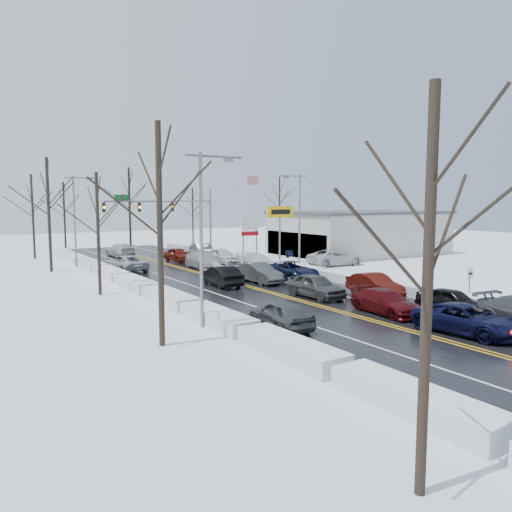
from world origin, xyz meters
TOP-DOWN VIEW (x-y plane):
  - ground at (0.00, 0.00)m, footprint 160.00×160.00m
  - road_surface at (0.00, 2.00)m, footprint 14.00×84.00m
  - snow_bank_left at (-7.60, 2.00)m, footprint 1.59×72.00m
  - snow_bank_right at (7.60, 2.00)m, footprint 1.59×72.00m
  - traffic_signal_mast at (3.45, 27.99)m, footprint 13.28×0.39m
  - tires_plus_sign at (10.50, 15.99)m, footprint 3.20×0.34m
  - used_vehicles_sign at (10.50, 22.00)m, footprint 2.20×0.22m
  - speed_limit_sign at (8.20, -8.00)m, footprint 0.55×0.09m
  - flagpole at (15.17, 30.00)m, footprint 1.87×1.20m
  - dealership_building at (23.98, 18.00)m, footprint 20.40×12.40m
  - streetlight_ne at (8.30, 10.00)m, footprint 3.20×0.25m
  - streetlight_sw at (-8.30, -4.00)m, footprint 3.20×0.25m
  - streetlight_nw at (-8.30, 24.00)m, footprint 3.20×0.25m
  - tree_left_a at (-11.00, -20.00)m, footprint 3.60×3.60m
  - tree_left_b at (-11.50, -6.00)m, footprint 4.00×4.00m
  - tree_left_c at (-10.50, 8.00)m, footprint 3.40×3.40m
  - tree_left_d at (-11.20, 22.00)m, footprint 4.20×4.20m
  - tree_left_e at (-10.80, 34.00)m, footprint 3.80×3.80m
  - tree_far_b at (-6.00, 41.00)m, footprint 3.60×3.60m
  - tree_far_c at (2.00, 39.00)m, footprint 4.40×4.40m
  - tree_far_d at (12.00, 40.50)m, footprint 3.40×3.40m
  - tree_far_e at (28.00, 41.00)m, footprint 4.20×4.20m
  - queued_car_2 at (1.92, -12.21)m, footprint 2.90×5.46m
  - queued_car_3 at (1.90, -6.93)m, footprint 2.35×4.97m
  - queued_car_4 at (1.60, -0.88)m, footprint 1.97×4.77m
  - queued_car_5 at (1.73, 6.40)m, footprint 1.77×4.84m
  - queued_car_6 at (1.86, 11.10)m, footprint 2.56×5.01m
  - queued_car_7 at (1.79, 16.47)m, footprint 2.69×5.85m
  - queued_car_8 at (1.87, 22.54)m, footprint 2.26×4.66m
  - queued_car_12 at (5.44, -8.78)m, footprint 2.21×4.38m
  - queued_car_13 at (5.40, -2.63)m, footprint 2.26×4.87m
  - queued_car_14 at (5.16, 6.47)m, footprint 2.64×5.41m
  - queued_car_15 at (5.42, 12.38)m, footprint 2.31×5.43m
  - queued_car_16 at (5.07, 18.74)m, footprint 1.93×4.78m
  - queued_car_17 at (5.43, 24.06)m, footprint 2.46×5.32m
  - oncoming_car_0 at (-1.57, 6.70)m, footprint 1.93×4.84m
  - oncoming_car_1 at (-5.23, 18.68)m, footprint 3.17×5.66m
  - oncoming_car_2 at (-1.87, 30.99)m, footprint 2.32×5.49m
  - oncoming_car_3 at (-5.17, -6.35)m, footprint 1.99×4.45m
  - parked_car_0 at (14.11, 11.31)m, footprint 6.06×3.13m
  - parked_car_1 at (17.00, 15.33)m, footprint 2.23×4.76m
  - parked_car_2 at (15.05, 20.64)m, footprint 2.53×5.21m

SIDE VIEW (x-z plane):
  - ground at x=0.00m, z-range 0.00..0.00m
  - snow_bank_left at x=-7.60m, z-range -0.38..0.38m
  - snow_bank_right at x=7.60m, z-range -0.38..0.38m
  - queued_car_2 at x=1.92m, z-range -0.73..0.73m
  - queued_car_3 at x=1.90m, z-range -0.70..0.70m
  - queued_car_4 at x=1.60m, z-range -0.81..0.81m
  - queued_car_5 at x=1.73m, z-range -0.79..0.79m
  - queued_car_6 at x=1.86m, z-range -0.68..0.68m
  - queued_car_7 at x=1.79m, z-range -0.83..0.83m
  - queued_car_8 at x=1.87m, z-range -0.77..0.77m
  - queued_car_12 at x=5.44m, z-range -0.72..0.72m
  - queued_car_13 at x=5.40m, z-range -0.77..0.77m
  - queued_car_14 at x=5.16m, z-range -0.74..0.74m
  - queued_car_15 at x=5.42m, z-range -0.78..0.78m
  - queued_car_16 at x=5.07m, z-range -0.81..0.81m
  - queued_car_17 at x=5.43m, z-range -0.85..0.85m
  - oncoming_car_0 at x=-1.57m, z-range -0.78..0.78m
  - oncoming_car_1 at x=-5.23m, z-range -0.75..0.75m
  - oncoming_car_2 at x=-1.87m, z-range -0.79..0.79m
  - oncoming_car_3 at x=-5.17m, z-range -0.74..0.74m
  - parked_car_0 at x=14.11m, z-range -0.82..0.82m
  - parked_car_1 at x=17.00m, z-range -0.67..0.67m
  - parked_car_2 at x=15.05m, z-range -0.86..0.86m
  - road_surface at x=0.00m, z-range 0.00..0.01m
  - speed_limit_sign at x=8.20m, z-range 0.46..2.81m
  - dealership_building at x=23.98m, z-range 0.01..5.31m
  - used_vehicles_sign at x=10.50m, z-range 0.99..5.64m
  - tires_plus_sign at x=10.50m, z-range 1.99..7.99m
  - streetlight_ne at x=8.30m, z-range 0.81..9.81m
  - streetlight_sw at x=-8.30m, z-range 0.81..9.81m
  - streetlight_nw at x=-8.30m, z-range 0.81..9.81m
  - traffic_signal_mast at x=3.45m, z-range 1.48..9.48m
  - flagpole at x=15.17m, z-range 0.93..10.93m
  - tree_left_c at x=-10.50m, z-range 1.69..10.19m
  - tree_far_d at x=12.00m, z-range 1.69..10.19m
  - tree_left_a at x=-11.00m, z-range 1.79..10.79m
  - tree_far_b at x=-6.00m, z-range 1.79..10.79m
  - tree_left_e at x=-10.80m, z-range 1.89..11.39m
  - tree_left_b at x=-11.50m, z-range 1.99..11.99m
  - tree_left_d at x=-11.20m, z-range 2.08..12.58m
  - tree_far_e at x=28.00m, z-range 2.08..12.58m
  - tree_far_c at x=2.00m, z-range 2.18..13.18m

